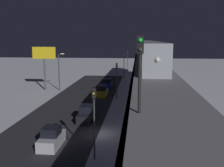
{
  "coord_description": "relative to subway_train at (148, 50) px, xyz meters",
  "views": [
    {
      "loc": [
        -4.66,
        28.61,
        10.5
      ],
      "look_at": [
        0.42,
        -23.88,
        1.78
      ],
      "focal_mm": 43.36,
      "sensor_mm": 36.0,
      "label": 1
    }
  ],
  "objects": [
    {
      "name": "avenue_asphalt",
      "position": [
        11.63,
        25.2,
        -8.44
      ],
      "size": [
        11.0,
        96.1,
        0.01
      ],
      "primitive_type": "cube",
      "color": "#28282D",
      "rests_on": "ground_plane"
    },
    {
      "name": "traffic_light_mid",
      "position": [
        5.53,
        7.15,
        -4.24
      ],
      "size": [
        0.32,
        0.44,
        6.4
      ],
      "color": "#2D2D2D",
      "rests_on": "ground_plane"
    },
    {
      "name": "sedan_blue",
      "position": [
        8.43,
        -3.86,
        -7.64
      ],
      "size": [
        1.8,
        4.05,
        1.97
      ],
      "rotation": [
        0.0,
        0.0,
        3.14
      ],
      "color": "navy",
      "rests_on": "ground_plane"
    },
    {
      "name": "sedan_yellow",
      "position": [
        8.43,
        4.87,
        -7.64
      ],
      "size": [
        1.8,
        4.55,
        1.97
      ],
      "rotation": [
        0.0,
        0.0,
        3.14
      ],
      "color": "gold",
      "rests_on": "ground_plane"
    },
    {
      "name": "subway_train",
      "position": [
        0.0,
        0.0,
        0.0
      ],
      "size": [
        2.94,
        55.47,
        3.4
      ],
      "color": "#999EA8",
      "rests_on": "elevated_railway"
    },
    {
      "name": "sedan_black",
      "position": [
        8.43,
        20.19,
        -7.65
      ],
      "size": [
        1.91,
        4.63,
        1.97
      ],
      "rotation": [
        0.0,
        0.0,
        3.14
      ],
      "color": "black",
      "rests_on": "ground_plane"
    },
    {
      "name": "commercial_billboard",
      "position": [
        20.91,
        0.27,
        -1.61
      ],
      "size": [
        4.8,
        0.36,
        8.9
      ],
      "color": "#4C4C51",
      "rests_on": "ground_plane"
    },
    {
      "name": "traffic_light_distant",
      "position": [
        5.53,
        -41.83,
        -4.24
      ],
      "size": [
        0.32,
        0.44,
        6.4
      ],
      "color": "#2D2D2D",
      "rests_on": "ground_plane"
    },
    {
      "name": "traffic_light_far",
      "position": [
        5.53,
        -17.34,
        -4.24
      ],
      "size": [
        0.32,
        0.44,
        6.4
      ],
      "color": "#2D2D2D",
      "rests_on": "ground_plane"
    },
    {
      "name": "elevated_railway",
      "position": [
        0.09,
        25.2,
        -2.67
      ],
      "size": [
        5.0,
        96.1,
        6.66
      ],
      "color": "slate",
      "rests_on": "ground_plane"
    },
    {
      "name": "traffic_light_near",
      "position": [
        5.53,
        31.64,
        -4.24
      ],
      "size": [
        0.32,
        0.44,
        6.4
      ],
      "color": "#2D2D2D",
      "rests_on": "ground_plane"
    },
    {
      "name": "ground_plane",
      "position": [
        6.49,
        25.2,
        -8.44
      ],
      "size": [
        240.0,
        240.0,
        0.0
      ],
      "primitive_type": "plane",
      "color": "silver"
    },
    {
      "name": "rail_signal",
      "position": [
        1.74,
        40.04,
        0.95
      ],
      "size": [
        0.36,
        0.41,
        4.0
      ],
      "color": "black",
      "rests_on": "elevated_railway"
    },
    {
      "name": "street_lamp_far",
      "position": [
        17.7,
        0.2,
        -3.63
      ],
      "size": [
        1.35,
        0.44,
        7.65
      ],
      "color": "#38383D",
      "rests_on": "ground_plane"
    },
    {
      "name": "sedan_silver",
      "position": [
        10.23,
        29.08,
        -7.64
      ],
      "size": [
        1.8,
        4.05,
        1.97
      ],
      "rotation": [
        0.0,
        0.0,
        3.14
      ],
      "color": "#B2B2B7",
      "rests_on": "ground_plane"
    }
  ]
}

